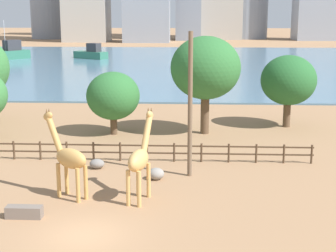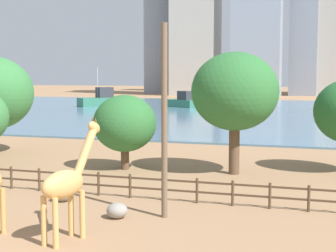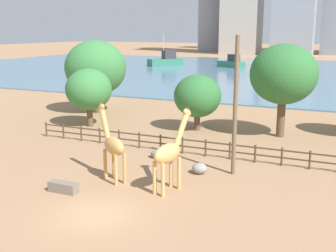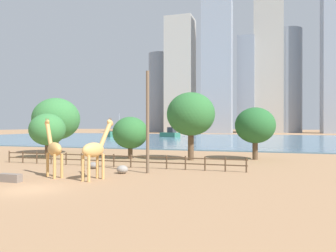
% 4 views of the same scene
% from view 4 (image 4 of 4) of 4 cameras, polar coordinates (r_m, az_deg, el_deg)
% --- Properties ---
extents(ground_plane, '(400.00, 400.00, 0.00)m').
position_cam_4_polar(ground_plane, '(98.87, 8.66, -2.23)').
color(ground_plane, '#9E7551').
extents(harbor_water, '(180.00, 86.00, 0.20)m').
position_cam_4_polar(harbor_water, '(95.91, 8.39, -2.25)').
color(harbor_water, slate).
rests_on(harbor_water, ground).
extents(giraffe_tall, '(2.97, 2.20, 4.84)m').
position_cam_4_polar(giraffe_tall, '(28.10, -19.28, -3.78)').
color(giraffe_tall, tan).
rests_on(giraffe_tall, ground).
extents(giraffe_companion, '(1.43, 3.47, 4.82)m').
position_cam_4_polar(giraffe_companion, '(25.78, -12.59, -4.05)').
color(giraffe_companion, tan).
rests_on(giraffe_companion, ground).
extents(utility_pole, '(0.28, 0.28, 8.91)m').
position_cam_4_polar(utility_pole, '(28.52, -3.57, 0.69)').
color(utility_pole, brown).
rests_on(utility_pole, ground).
extents(boulder_near_fence, '(0.98, 0.83, 0.62)m').
position_cam_4_polar(boulder_near_fence, '(32.46, -12.89, -6.71)').
color(boulder_near_fence, gray).
rests_on(boulder_near_fence, ground).
extents(boulder_by_pole, '(0.98, 0.95, 0.71)m').
position_cam_4_polar(boulder_by_pole, '(28.82, -7.96, -7.49)').
color(boulder_by_pole, gray).
rests_on(boulder_by_pole, ground).
extents(feeding_trough, '(1.80, 0.60, 0.60)m').
position_cam_4_polar(feeding_trough, '(27.09, -25.83, -8.13)').
color(feeding_trough, '#72665B').
rests_on(feeding_trough, ground).
extents(enclosure_fence, '(26.12, 0.14, 1.30)m').
position_cam_4_polar(enclosure_fence, '(33.38, -9.38, -5.75)').
color(enclosure_fence, '#4C3826').
rests_on(enclosure_fence, ground).
extents(tree_left_large, '(4.40, 4.40, 5.21)m').
position_cam_4_polar(tree_left_large, '(40.90, -6.59, -1.19)').
color(tree_left_large, brown).
rests_on(tree_left_large, ground).
extents(tree_center_broad, '(6.82, 6.82, 8.15)m').
position_cam_4_polar(tree_center_broad, '(50.68, -18.89, 1.16)').
color(tree_center_broad, brown).
rests_on(tree_center_broad, ground).
extents(tree_right_tall, '(4.45, 4.45, 5.64)m').
position_cam_4_polar(tree_right_tall, '(43.80, -20.27, -0.59)').
color(tree_right_tall, brown).
rests_on(tree_right_tall, ground).
extents(tree_left_small, '(4.83, 4.83, 6.33)m').
position_cam_4_polar(tree_left_small, '(40.95, 14.94, 0.08)').
color(tree_left_small, brown).
rests_on(tree_left_small, ground).
extents(tree_right_small, '(5.75, 5.75, 8.10)m').
position_cam_4_polar(tree_right_small, '(39.10, 4.00, 2.05)').
color(tree_right_small, brown).
rests_on(tree_right_small, ground).
extents(boat_sailboat, '(7.66, 5.94, 3.22)m').
position_cam_4_polar(boat_sailboat, '(107.75, 0.40, -1.34)').
color(boat_sailboat, '#337259').
rests_on(boat_sailboat, harbor_water).
extents(boat_tug, '(8.00, 8.87, 7.94)m').
position_cam_4_polar(boat_tug, '(111.83, -8.18, -1.17)').
color(boat_tug, '#337259').
rests_on(boat_tug, harbor_water).
extents(skyline_tower_needle, '(13.19, 13.19, 46.29)m').
position_cam_4_polar(skyline_tower_needle, '(194.44, -1.43, 5.81)').
color(skyline_tower_needle, gray).
rests_on(skyline_tower_needle, ground).
extents(skyline_block_central, '(14.72, 8.09, 65.57)m').
position_cam_4_polar(skyline_block_central, '(166.37, 8.53, 10.10)').
color(skyline_block_central, '#939EAD').
rests_on(skyline_block_central, ground).
extents(skyline_tower_glass, '(14.05, 14.05, 55.03)m').
position_cam_4_polar(skyline_tower_glass, '(187.96, 20.22, 7.33)').
color(skyline_tower_glass, gray).
rests_on(skyline_tower_glass, ground).
extents(skyline_block_left, '(14.89, 14.96, 100.67)m').
position_cam_4_polar(skyline_block_left, '(189.49, 17.10, 14.30)').
color(skyline_block_left, '#ADA89E').
rests_on(skyline_block_left, ground).
extents(skyline_block_right, '(13.08, 13.02, 103.18)m').
position_cam_4_polar(skyline_block_right, '(187.31, 27.25, 14.85)').
color(skyline_block_right, '#939EAD').
rests_on(skyline_block_right, ground).
extents(skyline_tower_short, '(14.23, 12.58, 60.27)m').
position_cam_4_polar(skyline_tower_short, '(173.99, 2.13, 8.79)').
color(skyline_tower_short, '#B7B2A8').
rests_on(skyline_tower_short, ground).
extents(skyline_tower_far, '(8.57, 14.01, 50.33)m').
position_cam_4_polar(skyline_tower_far, '(179.99, 13.51, 6.90)').
color(skyline_tower_far, gray).
rests_on(skyline_tower_far, ground).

